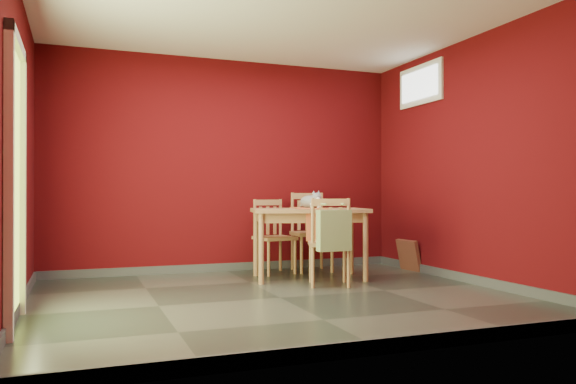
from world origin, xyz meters
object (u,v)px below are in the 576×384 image
object	(u,v)px
chair_far_left	(273,235)
chair_near	(329,241)
dining_table	(309,217)
tote_bag	(334,230)
chair_far_right	(311,231)
picture_frame	(409,255)
cat	(310,199)

from	to	relation	value
chair_far_left	chair_near	bearing A→B (deg)	-77.90
dining_table	chair_far_left	bearing A→B (deg)	110.87
dining_table	tote_bag	bearing A→B (deg)	-92.62
chair_far_right	picture_frame	bearing A→B (deg)	-20.60
dining_table	chair_near	bearing A→B (deg)	-88.50
dining_table	tote_bag	xyz separation A→B (m)	(-0.03, -0.75, -0.11)
dining_table	chair_near	xyz separation A→B (m)	(0.01, -0.53, -0.23)
chair_far_right	chair_far_left	bearing A→B (deg)	-175.35
chair_far_left	chair_far_right	xyz separation A→B (m)	(0.53, 0.04, 0.04)
chair_far_left	cat	size ratio (longest dim) A/B	2.16
tote_bag	picture_frame	xyz separation A→B (m)	(1.51, 0.95, -0.41)
chair_near	picture_frame	xyz separation A→B (m)	(1.46, 0.74, -0.28)
chair_far_left	cat	bearing A→B (deg)	-64.15
dining_table	chair_far_right	xyz separation A→B (m)	(0.30, 0.64, -0.20)
dining_table	cat	world-z (taller)	cat
dining_table	chair_far_left	distance (m)	0.69
chair_far_right	chair_near	size ratio (longest dim) A/B	1.07
chair_far_left	tote_bag	distance (m)	1.37
chair_far_left	cat	world-z (taller)	cat
chair_far_right	dining_table	bearing A→B (deg)	-114.68
chair_far_left	cat	distance (m)	0.76
chair_near	tote_bag	world-z (taller)	chair_near
dining_table	chair_far_right	distance (m)	0.74
chair_far_left	chair_near	distance (m)	1.16
chair_far_right	tote_bag	distance (m)	1.43
chair_near	picture_frame	world-z (taller)	chair_near
chair_far_right	tote_bag	size ratio (longest dim) A/B	2.03
dining_table	tote_bag	world-z (taller)	tote_bag
dining_table	picture_frame	world-z (taller)	dining_table
dining_table	picture_frame	distance (m)	1.57
chair_near	cat	bearing A→B (deg)	87.76
cat	tote_bag	bearing A→B (deg)	-81.72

